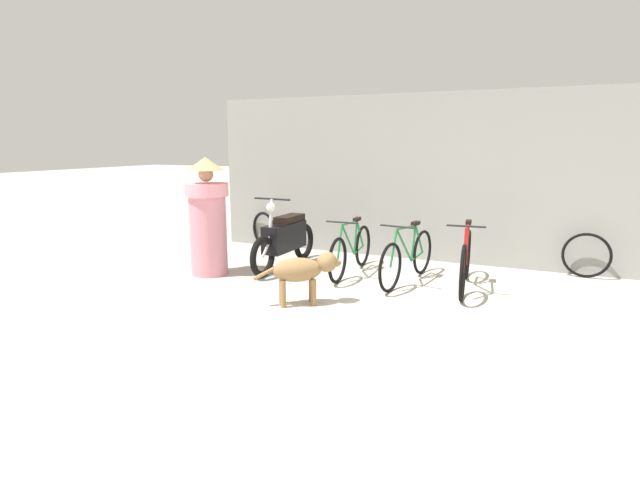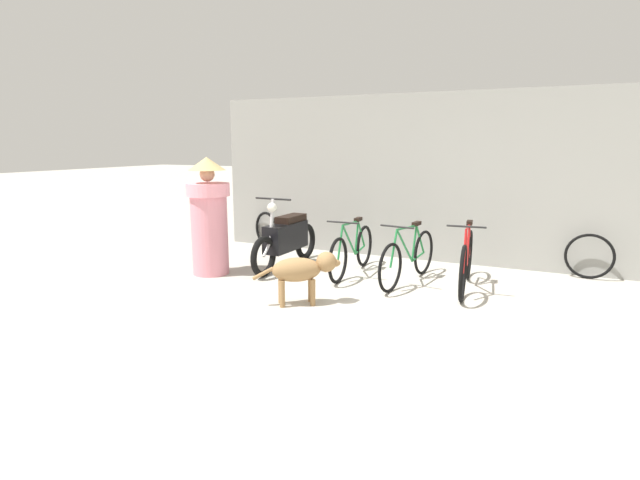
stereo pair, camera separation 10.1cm
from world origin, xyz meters
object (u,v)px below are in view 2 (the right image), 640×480
Objects in this scene: spare_tire_left at (266,229)px; bicycle_1 at (408,258)px; person_in_robes at (209,216)px; bicycle_2 at (466,261)px; spare_tire_right at (589,256)px; stray_dog at (303,270)px; motorcycle at (286,239)px; bicycle_0 at (352,251)px.

bicycle_1 is at bearing -22.85° from spare_tire_left.
person_in_robes is at bearing -82.26° from spare_tire_left.
bicycle_2 reaches higher than spare_tire_left.
spare_tire_left is at bearing -179.99° from spare_tire_right.
bicycle_1 is 1.66m from stray_dog.
motorcycle is 4.30m from spare_tire_right.
bicycle_1 is 0.76m from bicycle_2.
bicycle_1 is 0.96× the size of bicycle_2.
bicycle_1 is 1.02× the size of person_in_robes.
bicycle_1 is (0.85, -0.10, 0.01)m from bicycle_0.
bicycle_2 is at bearing -18.34° from spare_tire_left.
bicycle_2 is at bearing 90.95° from motorcycle.
bicycle_2 is 2.00× the size of stray_dog.
motorcycle reaches higher than stray_dog.
spare_tire_left is (-3.74, 1.24, -0.05)m from bicycle_2.
person_in_robes is (-1.85, 0.68, 0.43)m from stray_dog.
person_in_robes reaches higher than spare_tire_left.
spare_tire_left is at bearing -104.16° from bicycle_1.
bicycle_0 is 1.61m from bicycle_2.
motorcycle is 2.86× the size of spare_tire_right.
spare_tire_left is 5.20m from spare_tire_right.
spare_tire_left is at bearing -119.24° from bicycle_0.
person_in_robes is 2.08m from spare_tire_left.
person_in_robes reaches higher than bicycle_0.
person_in_robes is (-3.47, -0.76, 0.48)m from bicycle_2.
bicycle_1 is 3.24m from spare_tire_left.
stray_dog is 1.38× the size of spare_tire_left.
bicycle_2 reaches higher than spare_tire_right.
person_in_robes is at bearing 124.53° from stray_dog.
bicycle_0 is 1.91× the size of stray_dog.
stray_dog is at bearing -1.10° from bicycle_0.
bicycle_2 is 2.16m from stray_dog.
spare_tire_right is (4.93, 2.00, -0.53)m from person_in_robes.
bicycle_0 is 1.06m from motorcycle.
stray_dog is at bearing -139.00° from spare_tire_right.
spare_tire_right is at bearing 5.71° from stray_dog.
spare_tire_left is (-1.08, 1.21, -0.12)m from motorcycle.
bicycle_2 is (0.76, 0.02, 0.02)m from bicycle_1.
bicycle_0 is at bearing 94.83° from motorcycle.
bicycle_0 reaches higher than stray_dog.
bicycle_1 is at bearing 90.22° from motorcycle.
spare_tire_right is (4.12, 1.21, -0.13)m from motorcycle.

